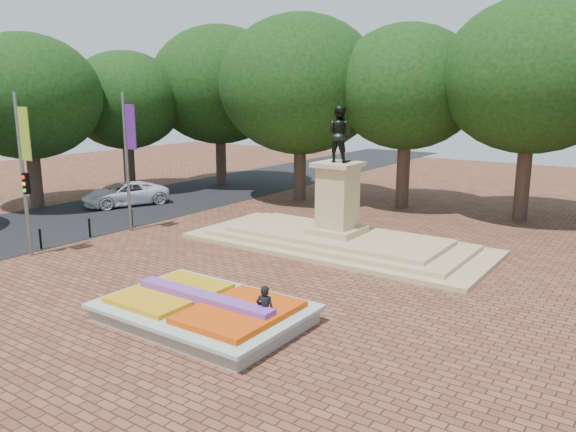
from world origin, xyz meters
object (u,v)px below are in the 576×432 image
object	(u,v)px
van	(125,194)
monument	(337,227)
flower_bed	(204,310)
pedestrian	(265,311)

from	to	relation	value
van	monument	bearing A→B (deg)	19.43
flower_bed	monument	xyz separation A→B (m)	(-1.03, 10.00, 0.50)
pedestrian	flower_bed	bearing A→B (deg)	-7.99
van	pedestrian	distance (m)	21.62
flower_bed	pedestrian	world-z (taller)	pedestrian
monument	pedestrian	bearing A→B (deg)	-71.86
van	pedestrian	bearing A→B (deg)	-6.86
flower_bed	pedestrian	bearing A→B (deg)	7.01
van	pedestrian	world-z (taller)	pedestrian
flower_bed	monument	distance (m)	10.07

